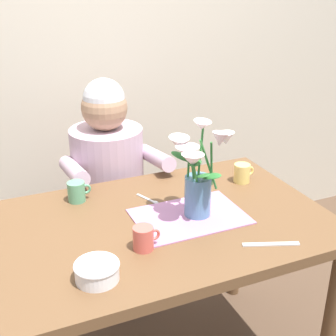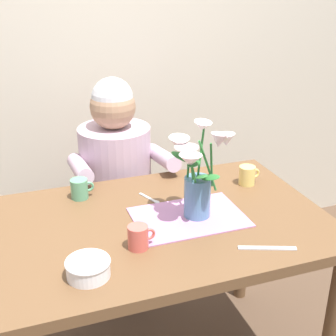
# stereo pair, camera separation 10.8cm
# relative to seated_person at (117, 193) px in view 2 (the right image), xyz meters

# --- Properties ---
(wood_panel_backdrop) EXTENTS (4.00, 0.10, 2.50)m
(wood_panel_backdrop) POSITION_rel_seated_person_xyz_m (0.03, 0.43, 0.69)
(wood_panel_backdrop) COLOR beige
(wood_panel_backdrop) RESTS_ON ground_plane
(dining_table) EXTENTS (1.20, 0.80, 0.74)m
(dining_table) POSITION_rel_seated_person_xyz_m (0.03, -0.62, 0.08)
(dining_table) COLOR brown
(dining_table) RESTS_ON ground_plane
(seated_person) EXTENTS (0.45, 0.47, 1.14)m
(seated_person) POSITION_rel_seated_person_xyz_m (0.00, 0.00, 0.00)
(seated_person) COLOR #4C4C56
(seated_person) RESTS_ON ground_plane
(striped_placemat) EXTENTS (0.40, 0.28, 0.00)m
(striped_placemat) POSITION_rel_seated_person_xyz_m (0.12, -0.63, 0.18)
(striped_placemat) COLOR #B275A3
(striped_placemat) RESTS_ON dining_table
(flower_vase) EXTENTS (0.26, 0.22, 0.36)m
(flower_vase) POSITION_rel_seated_person_xyz_m (0.15, -0.64, 0.35)
(flower_vase) COLOR teal
(flower_vase) RESTS_ON dining_table
(ceramic_bowl) EXTENTS (0.14, 0.14, 0.06)m
(ceramic_bowl) POSITION_rel_seated_person_xyz_m (-0.29, -0.86, 0.21)
(ceramic_bowl) COLOR white
(ceramic_bowl) RESTS_ON dining_table
(dinner_knife) EXTENTS (0.18, 0.08, 0.00)m
(dinner_knife) POSITION_rel_seated_person_xyz_m (0.29, -0.91, 0.18)
(dinner_knife) COLOR silver
(dinner_knife) RESTS_ON dining_table
(tea_cup) EXTENTS (0.09, 0.07, 0.08)m
(tea_cup) POSITION_rel_seated_person_xyz_m (0.46, -0.45, 0.22)
(tea_cup) COLOR #E5C666
(tea_cup) RESTS_ON dining_table
(coffee_cup) EXTENTS (0.09, 0.07, 0.08)m
(coffee_cup) POSITION_rel_seated_person_xyz_m (-0.10, -0.76, 0.22)
(coffee_cup) COLOR #CC564C
(coffee_cup) RESTS_ON dining_table
(ceramic_mug) EXTENTS (0.09, 0.07, 0.08)m
(ceramic_mug) POSITION_rel_seated_person_xyz_m (-0.22, -0.34, 0.22)
(ceramic_mug) COLOR #569970
(ceramic_mug) RESTS_ON dining_table
(spoon_0) EXTENTS (0.06, 0.12, 0.01)m
(spoon_0) POSITION_rel_seated_person_xyz_m (0.04, -0.46, 0.18)
(spoon_0) COLOR silver
(spoon_0) RESTS_ON dining_table
(spoon_1) EXTENTS (0.09, 0.10, 0.01)m
(spoon_1) POSITION_rel_seated_person_xyz_m (-0.05, -0.67, 0.18)
(spoon_1) COLOR silver
(spoon_1) RESTS_ON dining_table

